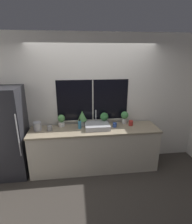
{
  "coord_description": "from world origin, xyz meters",
  "views": [
    {
      "loc": [
        -0.35,
        -2.87,
        2.29
      ],
      "look_at": [
        0.03,
        0.29,
        1.24
      ],
      "focal_mm": 28.0,
      "sensor_mm": 36.0,
      "label": 1
    }
  ],
  "objects_px": {
    "mug_grey": "(50,128)",
    "sink": "(97,126)",
    "potted_plant_far_right": "(125,116)",
    "soap_bottle": "(80,124)",
    "kettle": "(37,126)",
    "mug_blue": "(115,125)",
    "potted_plant_center_right": "(104,117)",
    "potted_plant_far_left": "(61,120)",
    "potted_plant_center_left": "(82,117)",
    "refrigerator": "(6,133)",
    "mug_red": "(131,123)"
  },
  "relations": [
    {
      "from": "mug_grey",
      "to": "sink",
      "type": "bearing_deg",
      "value": 0.82
    },
    {
      "from": "potted_plant_far_right",
      "to": "soap_bottle",
      "type": "relative_size",
      "value": 1.32
    },
    {
      "from": "kettle",
      "to": "mug_blue",
      "type": "bearing_deg",
      "value": -0.96
    },
    {
      "from": "sink",
      "to": "potted_plant_center_right",
      "type": "height_order",
      "value": "sink"
    },
    {
      "from": "potted_plant_center_right",
      "to": "potted_plant_far_right",
      "type": "relative_size",
      "value": 0.97
    },
    {
      "from": "potted_plant_far_left",
      "to": "potted_plant_far_right",
      "type": "bearing_deg",
      "value": 0.0
    },
    {
      "from": "potted_plant_center_right",
      "to": "soap_bottle",
      "type": "distance_m",
      "value": 0.54
    },
    {
      "from": "potted_plant_far_left",
      "to": "soap_bottle",
      "type": "height_order",
      "value": "potted_plant_far_left"
    },
    {
      "from": "potted_plant_center_left",
      "to": "kettle",
      "type": "relative_size",
      "value": 1.7
    },
    {
      "from": "potted_plant_far_left",
      "to": "mug_blue",
      "type": "height_order",
      "value": "potted_plant_far_left"
    },
    {
      "from": "refrigerator",
      "to": "mug_red",
      "type": "relative_size",
      "value": 17.27
    },
    {
      "from": "refrigerator",
      "to": "mug_blue",
      "type": "bearing_deg",
      "value": -0.14
    },
    {
      "from": "kettle",
      "to": "potted_plant_far_right",
      "type": "bearing_deg",
      "value": 4.85
    },
    {
      "from": "sink",
      "to": "kettle",
      "type": "height_order",
      "value": "sink"
    },
    {
      "from": "potted_plant_center_right",
      "to": "mug_red",
      "type": "height_order",
      "value": "potted_plant_center_right"
    },
    {
      "from": "refrigerator",
      "to": "potted_plant_center_right",
      "type": "relative_size",
      "value": 6.85
    },
    {
      "from": "potted_plant_far_left",
      "to": "mug_blue",
      "type": "relative_size",
      "value": 2.66
    },
    {
      "from": "mug_grey",
      "to": "soap_bottle",
      "type": "bearing_deg",
      "value": 3.59
    },
    {
      "from": "sink",
      "to": "mug_grey",
      "type": "relative_size",
      "value": 5.26
    },
    {
      "from": "refrigerator",
      "to": "potted_plant_far_right",
      "type": "distance_m",
      "value": 2.37
    },
    {
      "from": "potted_plant_center_left",
      "to": "mug_red",
      "type": "relative_size",
      "value": 3.09
    },
    {
      "from": "potted_plant_far_right",
      "to": "kettle",
      "type": "height_order",
      "value": "potted_plant_far_right"
    },
    {
      "from": "mug_grey",
      "to": "mug_red",
      "type": "bearing_deg",
      "value": 2.34
    },
    {
      "from": "refrigerator",
      "to": "mug_red",
      "type": "distance_m",
      "value": 2.46
    },
    {
      "from": "potted_plant_far_left",
      "to": "mug_blue",
      "type": "distance_m",
      "value": 1.09
    },
    {
      "from": "mug_red",
      "to": "kettle",
      "type": "height_order",
      "value": "kettle"
    },
    {
      "from": "potted_plant_center_left",
      "to": "sink",
      "type": "bearing_deg",
      "value": -31.97
    },
    {
      "from": "potted_plant_center_left",
      "to": "potted_plant_center_right",
      "type": "relative_size",
      "value": 1.23
    },
    {
      "from": "mug_red",
      "to": "mug_blue",
      "type": "distance_m",
      "value": 0.36
    },
    {
      "from": "refrigerator",
      "to": "kettle",
      "type": "bearing_deg",
      "value": 1.98
    },
    {
      "from": "mug_red",
      "to": "mug_grey",
      "type": "bearing_deg",
      "value": -177.66
    },
    {
      "from": "soap_bottle",
      "to": "mug_red",
      "type": "distance_m",
      "value": 1.06
    },
    {
      "from": "mug_blue",
      "to": "sink",
      "type": "bearing_deg",
      "value": -179.55
    },
    {
      "from": "mug_red",
      "to": "mug_blue",
      "type": "height_order",
      "value": "mug_red"
    },
    {
      "from": "potted_plant_center_right",
      "to": "potted_plant_center_left",
      "type": "bearing_deg",
      "value": 180.0
    },
    {
      "from": "sink",
      "to": "potted_plant_far_left",
      "type": "bearing_deg",
      "value": 165.93
    },
    {
      "from": "potted_plant_far_left",
      "to": "mug_red",
      "type": "height_order",
      "value": "potted_plant_far_left"
    },
    {
      "from": "mug_grey",
      "to": "kettle",
      "type": "height_order",
      "value": "kettle"
    },
    {
      "from": "mug_red",
      "to": "kettle",
      "type": "xyz_separation_m",
      "value": [
        -1.87,
        -0.03,
        0.04
      ]
    },
    {
      "from": "mug_red",
      "to": "potted_plant_center_left",
      "type": "bearing_deg",
      "value": 172.87
    },
    {
      "from": "potted_plant_far_right",
      "to": "kettle",
      "type": "bearing_deg",
      "value": -175.15
    },
    {
      "from": "sink",
      "to": "mug_grey",
      "type": "bearing_deg",
      "value": -179.18
    },
    {
      "from": "potted_plant_center_right",
      "to": "soap_bottle",
      "type": "relative_size",
      "value": 1.29
    },
    {
      "from": "mug_red",
      "to": "potted_plant_center_right",
      "type": "bearing_deg",
      "value": 167.0
    },
    {
      "from": "potted_plant_center_left",
      "to": "mug_grey",
      "type": "distance_m",
      "value": 0.68
    },
    {
      "from": "potted_plant_far_left",
      "to": "mug_grey",
      "type": "height_order",
      "value": "potted_plant_far_left"
    },
    {
      "from": "potted_plant_far_left",
      "to": "potted_plant_center_left",
      "type": "distance_m",
      "value": 0.43
    },
    {
      "from": "refrigerator",
      "to": "mug_blue",
      "type": "height_order",
      "value": "refrigerator"
    },
    {
      "from": "potted_plant_far_left",
      "to": "soap_bottle",
      "type": "relative_size",
      "value": 1.22
    },
    {
      "from": "potted_plant_far_left",
      "to": "mug_grey",
      "type": "xyz_separation_m",
      "value": [
        -0.21,
        -0.19,
        -0.08
      ]
    }
  ]
}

